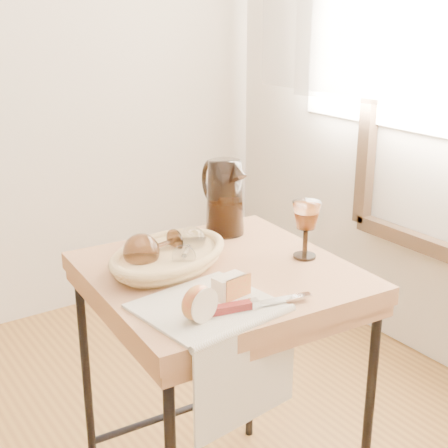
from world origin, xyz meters
TOP-DOWN VIEW (x-y plane):
  - side_table at (0.62, 0.30)m, footprint 0.64×0.64m
  - tea_towel at (0.48, 0.15)m, footprint 0.29×0.27m
  - bread_basket at (0.53, 0.38)m, footprint 0.36×0.31m
  - goblet_lying_a at (0.50, 0.39)m, footprint 0.16×0.11m
  - goblet_lying_b at (0.57, 0.36)m, footprint 0.13×0.14m
  - pitcher at (0.77, 0.50)m, footprint 0.16×0.23m
  - wine_goblet at (0.84, 0.24)m, footprint 0.09×0.09m
  - apple_half at (0.43, 0.11)m, footprint 0.09×0.06m
  - apple_wedge at (0.55, 0.15)m, footprint 0.08×0.05m
  - table_knife at (0.57, 0.08)m, footprint 0.23×0.07m

SIDE VIEW (x-z plane):
  - side_table at x=0.62m, z-range 0.00..0.76m
  - tea_towel at x=0.48m, z-range 0.76..0.76m
  - table_knife at x=0.57m, z-range 0.76..0.78m
  - bread_basket at x=0.53m, z-range 0.76..0.80m
  - apple_wedge at x=0.55m, z-range 0.76..0.81m
  - apple_half at x=0.43m, z-range 0.76..0.84m
  - goblet_lying_b at x=0.57m, z-range 0.77..0.84m
  - goblet_lying_a at x=0.50m, z-range 0.77..0.86m
  - wine_goblet at x=0.84m, z-range 0.76..0.91m
  - pitcher at x=0.77m, z-range 0.74..0.98m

